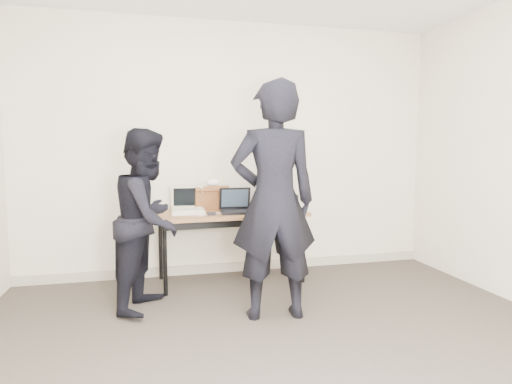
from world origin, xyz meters
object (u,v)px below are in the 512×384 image
object	(u,v)px
person_typist	(274,201)
person_observer	(148,219)
laptop_beige	(188,208)
equipment_box	(285,201)
laptop_center	(236,207)
desk	(231,218)
laptop_right	(272,203)
leather_satchel	(210,197)

from	to	relation	value
person_typist	person_observer	bearing A→B (deg)	-20.56
laptop_beige	equipment_box	xyz separation A→B (m)	(1.06, 0.15, 0.02)
person_typist	laptop_center	bearing A→B (deg)	-78.36
laptop_center	person_typist	xyz separation A→B (m)	(0.12, -0.94, 0.17)
desk	laptop_right	world-z (taller)	laptop_right
laptop_right	equipment_box	bearing A→B (deg)	-29.70
person_observer	desk	bearing A→B (deg)	-35.43
laptop_center	person_typist	world-z (taller)	person_typist
laptop_beige	laptop_center	bearing A→B (deg)	-8.37
laptop_right	leather_satchel	xyz separation A→B (m)	(-0.66, 0.05, 0.07)
equipment_box	person_typist	world-z (taller)	person_typist
laptop_center	equipment_box	xyz separation A→B (m)	(0.58, 0.24, 0.02)
laptop_right	person_observer	size ratio (longest dim) A/B	0.29
desk	laptop_beige	size ratio (longest dim) A/B	4.66
laptop_center	laptop_right	distance (m)	0.49
desk	person_observer	world-z (taller)	person_observer
leather_satchel	equipment_box	size ratio (longest dim) A/B	1.54
laptop_center	laptop_right	xyz separation A→B (m)	(0.44, 0.22, -0.00)
leather_satchel	person_typist	size ratio (longest dim) A/B	0.20
laptop_beige	person_typist	size ratio (longest dim) A/B	0.17
laptop_right	equipment_box	size ratio (longest dim) A/B	1.80
laptop_right	equipment_box	world-z (taller)	laptop_right
equipment_box	laptop_center	bearing A→B (deg)	-157.79
person_observer	equipment_box	bearing A→B (deg)	-42.09
desk	laptop_beige	xyz separation A→B (m)	(-0.43, 0.04, 0.11)
laptop_beige	leather_satchel	xyz separation A→B (m)	(0.25, 0.19, 0.08)
leather_satchel	laptop_right	bearing A→B (deg)	-14.55
desk	laptop_center	distance (m)	0.13
equipment_box	person_typist	size ratio (longest dim) A/B	0.13
leather_satchel	laptop_center	bearing A→B (deg)	-60.55
laptop_center	person_typist	distance (m)	0.97
laptop_center	equipment_box	world-z (taller)	laptop_center
person_typist	person_observer	xyz separation A→B (m)	(-0.98, 0.45, -0.18)
laptop_center	laptop_right	size ratio (longest dim) A/B	0.74
laptop_right	person_typist	xyz separation A→B (m)	(-0.31, -1.16, 0.17)
laptop_beige	person_typist	world-z (taller)	person_typist
laptop_center	person_observer	xyz separation A→B (m)	(-0.86, -0.49, -0.01)
laptop_beige	person_observer	distance (m)	0.69
laptop_right	equipment_box	distance (m)	0.15
equipment_box	person_typist	xyz separation A→B (m)	(-0.46, -1.18, 0.16)
equipment_box	person_observer	bearing A→B (deg)	-153.15
person_typist	person_observer	size ratio (longest dim) A/B	1.24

